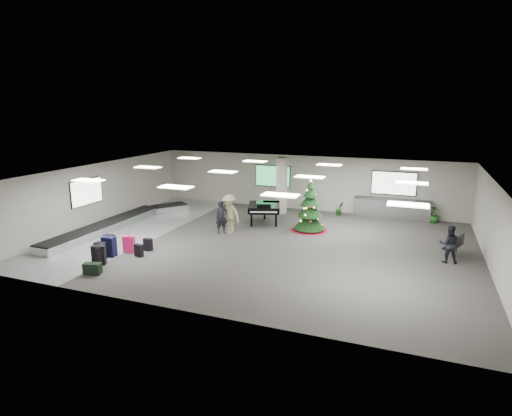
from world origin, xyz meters
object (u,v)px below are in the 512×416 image
at_px(bench, 455,244).
at_px(traveler_b, 229,214).
at_px(baggage_carousel, 120,223).
at_px(potted_plant_right, 434,214).
at_px(christmas_tree, 310,213).
at_px(potted_plant_left, 340,209).
at_px(service_counter, 392,209).
at_px(traveler_bench, 449,244).
at_px(pink_suitcase, 129,244).
at_px(grand_piano, 264,208).
at_px(traveler_a, 221,217).

bearing_deg(bench, traveler_b, -155.80).
distance_m(baggage_carousel, potted_plant_right, 16.40).
height_order(christmas_tree, potted_plant_left, christmas_tree).
bearing_deg(potted_plant_right, service_counter, 176.06).
xyz_separation_m(christmas_tree, traveler_bench, (6.19, -2.44, -0.14)).
bearing_deg(baggage_carousel, christmas_tree, 17.19).
bearing_deg(traveler_b, baggage_carousel, -153.90).
height_order(service_counter, pink_suitcase, service_counter).
bearing_deg(potted_plant_left, bench, -40.70).
relative_size(service_counter, pink_suitcase, 5.48).
xyz_separation_m(baggage_carousel, traveler_b, (5.70, 1.00, 0.74)).
height_order(christmas_tree, grand_piano, christmas_tree).
height_order(pink_suitcase, traveler_a, traveler_a).
distance_m(pink_suitcase, bench, 13.57).
bearing_deg(traveler_bench, grand_piano, -24.49).
relative_size(grand_piano, traveler_b, 1.29).
relative_size(pink_suitcase, bench, 0.53).
distance_m(service_counter, traveler_b, 9.17).
distance_m(service_counter, grand_piano, 7.08).
distance_m(baggage_carousel, pink_suitcase, 4.27).
bearing_deg(bench, traveler_a, -155.03).
height_order(bench, potted_plant_right, potted_plant_right).
xyz_separation_m(grand_piano, traveler_a, (-1.30, -2.45, -0.04)).
height_order(traveler_a, traveler_b, traveler_b).
height_order(traveler_a, potted_plant_left, traveler_a).
height_order(service_counter, potted_plant_left, service_counter).
distance_m(christmas_tree, traveler_bench, 6.65).
relative_size(christmas_tree, grand_piano, 1.07).
height_order(service_counter, traveler_bench, traveler_bench).
height_order(christmas_tree, potted_plant_right, christmas_tree).
distance_m(traveler_a, potted_plant_right, 11.24).
height_order(baggage_carousel, christmas_tree, christmas_tree).
bearing_deg(traveler_a, traveler_b, -15.68).
bearing_deg(traveler_a, potted_plant_left, 9.61).
height_order(pink_suitcase, potted_plant_left, potted_plant_left).
distance_m(pink_suitcase, potted_plant_right, 15.48).
bearing_deg(baggage_carousel, traveler_a, 8.92).
bearing_deg(pink_suitcase, christmas_tree, 29.09).
xyz_separation_m(pink_suitcase, traveler_a, (2.42, 3.94, 0.44)).
relative_size(baggage_carousel, traveler_a, 6.09).
xyz_separation_m(pink_suitcase, grand_piano, (3.72, 6.39, 0.48)).
xyz_separation_m(grand_piano, bench, (9.06, -1.82, -0.37)).
distance_m(traveler_a, potted_plant_left, 7.24).
height_order(christmas_tree, bench, christmas_tree).
bearing_deg(baggage_carousel, pink_suitcase, -46.52).
bearing_deg(traveler_a, baggage_carousel, 149.28).
relative_size(service_counter, potted_plant_right, 4.45).
height_order(traveler_bench, potted_plant_right, traveler_bench).
distance_m(service_counter, potted_plant_right, 2.18).
bearing_deg(service_counter, traveler_b, -141.20).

